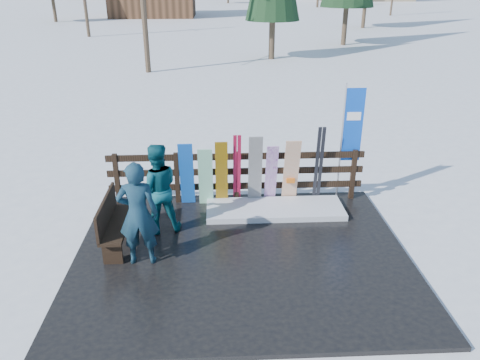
{
  "coord_description": "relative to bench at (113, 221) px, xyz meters",
  "views": [
    {
      "loc": [
        -0.39,
        -7.23,
        4.71
      ],
      "look_at": [
        0.02,
        1.0,
        1.1
      ],
      "focal_mm": 35.0,
      "sensor_mm": 36.0,
      "label": 1
    }
  ],
  "objects": [
    {
      "name": "bench",
      "position": [
        0.0,
        0.0,
        0.0
      ],
      "size": [
        0.41,
        1.5,
        0.97
      ],
      "color": "black",
      "rests_on": "deck"
    },
    {
      "name": "snowboard_2",
      "position": [
        2.01,
        1.59,
        0.24
      ],
      "size": [
        0.26,
        0.27,
        1.5
      ],
      "primitive_type": "cube",
      "rotation": [
        0.16,
        0.0,
        0.0
      ],
      "color": "#F7A707",
      "rests_on": "deck"
    },
    {
      "name": "snowboard_3",
      "position": [
        3.07,
        1.59,
        0.19
      ],
      "size": [
        0.25,
        0.43,
        1.42
      ],
      "primitive_type": "cube",
      "rotation": [
        0.28,
        0.0,
        0.0
      ],
      "color": "white",
      "rests_on": "deck"
    },
    {
      "name": "ski_pair_b",
      "position": [
        4.11,
        1.66,
        0.36
      ],
      "size": [
        0.17,
        0.19,
        1.76
      ],
      "color": "black",
      "rests_on": "deck"
    },
    {
      "name": "ground",
      "position": [
        2.33,
        -0.39,
        -0.6
      ],
      "size": [
        700.0,
        700.0,
        0.0
      ],
      "primitive_type": "plane",
      "color": "white",
      "rests_on": "ground"
    },
    {
      "name": "deck",
      "position": [
        2.33,
        -0.39,
        -0.56
      ],
      "size": [
        6.0,
        5.0,
        0.08
      ],
      "primitive_type": "cube",
      "color": "black",
      "rests_on": "ground"
    },
    {
      "name": "snowboard_5",
      "position": [
        3.5,
        1.59,
        0.25
      ],
      "size": [
        0.33,
        0.4,
        1.52
      ],
      "primitive_type": "cube",
      "rotation": [
        0.24,
        0.0,
        0.0
      ],
      "color": "white",
      "rests_on": "deck"
    },
    {
      "name": "fence",
      "position": [
        2.33,
        1.81,
        0.14
      ],
      "size": [
        5.6,
        0.1,
        1.15
      ],
      "color": "black",
      "rests_on": "deck"
    },
    {
      "name": "person_back",
      "position": [
        0.76,
        0.56,
        0.38
      ],
      "size": [
        1.0,
        0.86,
        1.79
      ],
      "primitive_type": "imported",
      "rotation": [
        0.0,
        0.0,
        3.37
      ],
      "color": "#0E4E5C",
      "rests_on": "deck"
    },
    {
      "name": "snowboard_0",
      "position": [
        1.26,
        1.59,
        0.23
      ],
      "size": [
        0.3,
        0.37,
        1.49
      ],
      "primitive_type": "cube",
      "rotation": [
        0.23,
        0.0,
        0.0
      ],
      "color": "blue",
      "rests_on": "deck"
    },
    {
      "name": "snowboard_4",
      "position": [
        2.73,
        1.59,
        0.28
      ],
      "size": [
        0.29,
        0.23,
        1.6
      ],
      "primitive_type": "cube",
      "rotation": [
        0.13,
        0.0,
        0.0
      ],
      "color": "black",
      "rests_on": "deck"
    },
    {
      "name": "person_front",
      "position": [
        0.57,
        -0.56,
        0.42
      ],
      "size": [
        0.7,
        0.47,
        1.88
      ],
      "primitive_type": "imported",
      "rotation": [
        0.0,
        0.0,
        3.18
      ],
      "color": "#194550",
      "rests_on": "deck"
    },
    {
      "name": "snowboard_1",
      "position": [
        1.66,
        1.59,
        0.16
      ],
      "size": [
        0.31,
        0.24,
        1.34
      ],
      "primitive_type": "cube",
      "rotation": [
        0.16,
        0.0,
        0.0
      ],
      "color": "white",
      "rests_on": "deck"
    },
    {
      "name": "ski_pair_a",
      "position": [
        2.34,
        1.66,
        0.3
      ],
      "size": [
        0.17,
        0.32,
        1.63
      ],
      "color": "#A71435",
      "rests_on": "deck"
    },
    {
      "name": "rental_flag",
      "position": [
        4.78,
        1.86,
        1.09
      ],
      "size": [
        0.45,
        0.04,
        2.6
      ],
      "color": "silver",
      "rests_on": "deck"
    },
    {
      "name": "snow_patch",
      "position": [
        3.13,
        1.21,
        -0.46
      ],
      "size": [
        2.9,
        1.0,
        0.12
      ],
      "primitive_type": "cube",
      "color": "white",
      "rests_on": "deck"
    }
  ]
}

